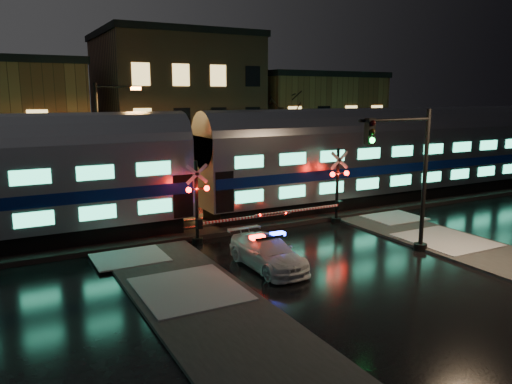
{
  "coord_description": "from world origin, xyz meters",
  "views": [
    {
      "loc": [
        -12.33,
        -18.96,
        6.94
      ],
      "look_at": [
        -0.85,
        2.5,
        2.2
      ],
      "focal_mm": 35.0,
      "sensor_mm": 36.0,
      "label": 1
    }
  ],
  "objects_px": {
    "crossing_signal_right": "(333,194)",
    "traffic_light": "(409,179)",
    "police_car": "(268,252)",
    "crossing_signal_left": "(205,210)",
    "streetlight": "(103,143)"
  },
  "relations": [
    {
      "from": "crossing_signal_left",
      "to": "streetlight",
      "type": "xyz_separation_m",
      "value": [
        -3.16,
        6.7,
        2.73
      ]
    },
    {
      "from": "crossing_signal_left",
      "to": "streetlight",
      "type": "height_order",
      "value": "streetlight"
    },
    {
      "from": "police_car",
      "to": "traffic_light",
      "type": "relative_size",
      "value": 0.7
    },
    {
      "from": "police_car",
      "to": "streetlight",
      "type": "distance_m",
      "value": 12.36
    },
    {
      "from": "crossing_signal_left",
      "to": "traffic_light",
      "type": "relative_size",
      "value": 0.88
    },
    {
      "from": "crossing_signal_right",
      "to": "traffic_light",
      "type": "distance_m",
      "value": 5.9
    },
    {
      "from": "crossing_signal_left",
      "to": "streetlight",
      "type": "distance_m",
      "value": 7.89
    },
    {
      "from": "traffic_light",
      "to": "streetlight",
      "type": "height_order",
      "value": "streetlight"
    },
    {
      "from": "crossing_signal_left",
      "to": "police_car",
      "type": "bearing_deg",
      "value": -77.78
    },
    {
      "from": "traffic_light",
      "to": "crossing_signal_left",
      "type": "bearing_deg",
      "value": 139.85
    },
    {
      "from": "police_car",
      "to": "crossing_signal_right",
      "type": "xyz_separation_m",
      "value": [
        6.48,
        4.35,
        1.07
      ]
    },
    {
      "from": "police_car",
      "to": "crossing_signal_left",
      "type": "height_order",
      "value": "crossing_signal_left"
    },
    {
      "from": "crossing_signal_right",
      "to": "traffic_light",
      "type": "bearing_deg",
      "value": -92.22
    },
    {
      "from": "traffic_light",
      "to": "crossing_signal_right",
      "type": "bearing_deg",
      "value": 85.73
    },
    {
      "from": "streetlight",
      "to": "police_car",
      "type": "bearing_deg",
      "value": -69.65
    }
  ]
}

